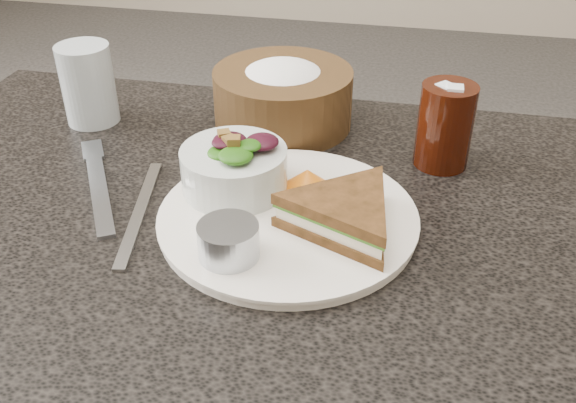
# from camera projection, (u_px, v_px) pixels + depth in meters

# --- Properties ---
(dinner_plate) EXTENTS (0.30, 0.30, 0.01)m
(dinner_plate) POSITION_uv_depth(u_px,v_px,m) (288.00, 218.00, 0.75)
(dinner_plate) COLOR white
(dinner_plate) RESTS_ON dining_table
(sandwich) EXTENTS (0.22, 0.22, 0.04)m
(sandwich) POSITION_uv_depth(u_px,v_px,m) (345.00, 214.00, 0.70)
(sandwich) COLOR brown
(sandwich) RESTS_ON dinner_plate
(salad_bowl) EXTENTS (0.16, 0.16, 0.07)m
(salad_bowl) POSITION_uv_depth(u_px,v_px,m) (234.00, 162.00, 0.77)
(salad_bowl) COLOR silver
(salad_bowl) RESTS_ON dinner_plate
(dressing_ramekin) EXTENTS (0.08, 0.08, 0.04)m
(dressing_ramekin) POSITION_uv_depth(u_px,v_px,m) (229.00, 241.00, 0.67)
(dressing_ramekin) COLOR #A4ABB5
(dressing_ramekin) RESTS_ON dinner_plate
(orange_wedge) EXTENTS (0.08, 0.08, 0.03)m
(orange_wedge) POSITION_uv_depth(u_px,v_px,m) (307.00, 179.00, 0.78)
(orange_wedge) COLOR orange
(orange_wedge) RESTS_ON dinner_plate
(fork) EXTENTS (0.12, 0.19, 0.01)m
(fork) POSITION_uv_depth(u_px,v_px,m) (99.00, 189.00, 0.81)
(fork) COLOR #A2A7B2
(fork) RESTS_ON dining_table
(knife) EXTENTS (0.06, 0.22, 0.00)m
(knife) POSITION_uv_depth(u_px,v_px,m) (140.00, 212.00, 0.77)
(knife) COLOR #A6A7A8
(knife) RESTS_ON dining_table
(bread_basket) EXTENTS (0.23, 0.23, 0.11)m
(bread_basket) POSITION_uv_depth(u_px,v_px,m) (283.00, 88.00, 0.93)
(bread_basket) COLOR brown
(bread_basket) RESTS_ON dining_table
(cola_glass) EXTENTS (0.09, 0.09, 0.12)m
(cola_glass) POSITION_uv_depth(u_px,v_px,m) (446.00, 122.00, 0.83)
(cola_glass) COLOR black
(cola_glass) RESTS_ON dining_table
(water_glass) EXTENTS (0.09, 0.09, 0.12)m
(water_glass) POSITION_uv_depth(u_px,v_px,m) (88.00, 84.00, 0.94)
(water_glass) COLOR #A7B3B9
(water_glass) RESTS_ON dining_table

